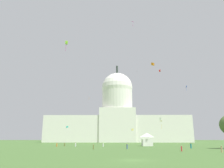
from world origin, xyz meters
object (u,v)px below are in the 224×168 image
at_px(person_denim_front_right, 127,147).
at_px(kite_black_high, 136,72).
at_px(person_red_front_center, 182,149).
at_px(person_white_lawn_far_left, 103,145).
at_px(kite_blue_mid, 186,87).
at_px(person_white_near_tent, 76,145).
at_px(kite_red_mid, 160,71).
at_px(person_orange_mid_right, 57,145).
at_px(person_olive_edge_east, 93,147).
at_px(kite_turquoise_low, 67,127).
at_px(person_tan_back_center, 222,149).
at_px(kite_orange_mid, 153,64).
at_px(kite_cyan_mid, 88,95).
at_px(person_olive_near_tree_west, 65,145).
at_px(event_tent, 147,140).
at_px(capitol_building, 117,118).
at_px(kite_magenta_high, 132,23).
at_px(person_teal_mid_center, 191,146).
at_px(kite_lime_mid, 67,43).
at_px(kite_gold_low, 162,123).
at_px(kite_white_low, 160,119).
at_px(kite_yellow_low, 132,130).

bearing_deg(person_denim_front_right, kite_black_high, -128.49).
height_order(person_denim_front_right, person_red_front_center, person_denim_front_right).
xyz_separation_m(person_white_lawn_far_left, kite_blue_mid, (47.40, 35.25, 32.37)).
height_order(person_white_near_tent, person_denim_front_right, person_white_near_tent).
bearing_deg(kite_red_mid, person_red_front_center, 13.53).
bearing_deg(person_orange_mid_right, kite_black_high, -138.53).
relative_size(person_olive_edge_east, kite_turquoise_low, 1.20).
xyz_separation_m(person_denim_front_right, kite_blue_mid, (38.66, 54.01, 32.28)).
bearing_deg(person_orange_mid_right, person_white_near_tent, 164.02).
relative_size(person_tan_back_center, kite_orange_mid, 1.03).
height_order(person_orange_mid_right, person_olive_edge_east, person_orange_mid_right).
bearing_deg(kite_cyan_mid, person_denim_front_right, -25.79).
relative_size(person_tan_back_center, kite_cyan_mid, 0.57).
distance_m(person_olive_near_tree_west, kite_orange_mid, 50.97).
height_order(person_white_near_tent, kite_turquoise_low, kite_turquoise_low).
relative_size(person_white_near_tent, kite_red_mid, 2.10).
height_order(event_tent, person_olive_near_tree_west, event_tent).
height_order(capitol_building, kite_magenta_high, capitol_building).
relative_size(person_teal_mid_center, kite_orange_mid, 1.15).
bearing_deg(event_tent, person_teal_mid_center, -65.08).
xyz_separation_m(person_denim_front_right, kite_lime_mid, (-19.82, -6.30, 33.30)).
distance_m(capitol_building, kite_gold_low, 102.62).
bearing_deg(kite_white_low, kite_cyan_mid, -99.09).
bearing_deg(kite_yellow_low, kite_cyan_mid, -54.36).
bearing_deg(kite_gold_low, kite_lime_mid, 116.35).
relative_size(person_olive_edge_east, kite_black_high, 1.02).
distance_m(kite_orange_mid, kite_cyan_mid, 43.85).
relative_size(person_olive_edge_east, kite_white_low, 0.44).
height_order(capitol_building, person_teal_mid_center, capitol_building).
bearing_deg(person_orange_mid_right, kite_white_low, -156.32).
relative_size(person_orange_mid_right, person_teal_mid_center, 0.90).
height_order(person_denim_front_right, kite_turquoise_low, kite_turquoise_low).
relative_size(capitol_building, person_denim_front_right, 72.66).
xyz_separation_m(person_denim_front_right, kite_gold_low, (15.87, 19.57, 8.85)).
height_order(person_white_lawn_far_left, kite_orange_mid, kite_orange_mid).
bearing_deg(kite_red_mid, person_white_lawn_far_left, -95.58).
relative_size(person_red_front_center, kite_black_high, 0.99).
distance_m(capitol_building, kite_white_low, 56.72).
relative_size(event_tent, kite_yellow_low, 4.17).
distance_m(person_olive_near_tree_west, kite_white_low, 71.02).
distance_m(person_white_near_tent, kite_gold_low, 37.18).
bearing_deg(kite_turquoise_low, person_olive_near_tree_west, -13.63).
distance_m(person_olive_near_tree_west, kite_lime_mid, 45.29).
bearing_deg(capitol_building, kite_blue_mid, -58.30).
bearing_deg(person_red_front_center, kite_magenta_high, -179.49).
height_order(person_denim_front_right, kite_lime_mid, kite_lime_mid).
xyz_separation_m(person_red_front_center, kite_cyan_mid, (-32.40, 57.30, 25.85)).
relative_size(person_white_near_tent, person_denim_front_right, 1.03).
xyz_separation_m(person_white_near_tent, person_denim_front_right, (20.24, -20.28, -0.02)).
distance_m(person_tan_back_center, person_denim_front_right, 27.79).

